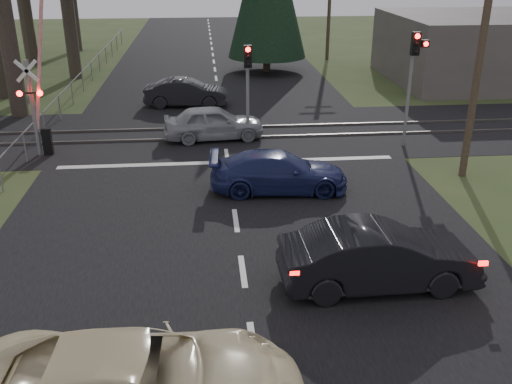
{
  "coord_description": "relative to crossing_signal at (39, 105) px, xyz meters",
  "views": [
    {
      "loc": [
        -0.84,
        -12.68,
        7.64
      ],
      "look_at": [
        0.54,
        2.13,
        1.3
      ],
      "focal_mm": 40.0,
      "sensor_mm": 36.0,
      "label": 1
    }
  ],
  "objects": [
    {
      "name": "rail_corridor",
      "position": [
        7.27,
        2.21,
        -2.05
      ],
      "size": [
        120.0,
        8.0,
        0.01
      ],
      "primitive_type": "cube",
      "color": "black",
      "rests_on": "ground"
    },
    {
      "name": "dark_car_far",
      "position": [
        5.54,
        7.31,
        -1.34
      ],
      "size": [
        4.44,
        1.84,
        1.43
      ],
      "primitive_type": "imported",
      "rotation": [
        0.0,
        0.0,
        1.49
      ],
      "color": "black",
      "rests_on": "ground"
    },
    {
      "name": "road",
      "position": [
        7.27,
        0.21,
        -2.05
      ],
      "size": [
        14.0,
        100.0,
        0.01
      ],
      "primitive_type": "cube",
      "color": "black",
      "rests_on": "ground"
    },
    {
      "name": "silver_car",
      "position": [
        6.82,
        1.47,
        -1.33
      ],
      "size": [
        4.43,
        2.11,
        1.46
      ],
      "primitive_type": "imported",
      "rotation": [
        0.0,
        0.0,
        1.66
      ],
      "color": "gray",
      "rests_on": "ground"
    },
    {
      "name": "rail_near",
      "position": [
        7.27,
        1.41,
        -2.01
      ],
      "size": [
        120.0,
        0.12,
        0.1
      ],
      "primitive_type": "cube",
      "color": "#59544C",
      "rests_on": "ground"
    },
    {
      "name": "rail_far",
      "position": [
        7.27,
        3.01,
        -2.01
      ],
      "size": [
        120.0,
        0.12,
        0.1
      ],
      "primitive_type": "cube",
      "color": "#59544C",
      "rests_on": "ground"
    },
    {
      "name": "fence_left",
      "position": [
        -0.53,
        12.71,
        -2.06
      ],
      "size": [
        0.1,
        36.0,
        1.2
      ],
      "primitive_type": null,
      "color": "slate",
      "rests_on": "ground"
    },
    {
      "name": "building_right",
      "position": [
        25.27,
        12.21,
        -0.06
      ],
      "size": [
        14.0,
        10.0,
        4.0
      ],
      "primitive_type": "cube",
      "color": "#59514C",
      "rests_on": "ground"
    },
    {
      "name": "ground",
      "position": [
        7.27,
        -9.79,
        -2.06
      ],
      "size": [
        120.0,
        120.0,
        0.0
      ],
      "primitive_type": "plane",
      "color": "#2C3D1C",
      "rests_on": "ground"
    },
    {
      "name": "utility_pole_near",
      "position": [
        15.77,
        -3.79,
        2.67
      ],
      "size": [
        1.8,
        0.26,
        9.0
      ],
      "color": "#4C3D2D",
      "rests_on": "ground"
    },
    {
      "name": "crossing_signal",
      "position": [
        0.0,
        0.0,
        0.0
      ],
      "size": [
        1.62,
        0.38,
        6.96
      ],
      "color": "slate",
      "rests_on": "ground"
    },
    {
      "name": "dark_hatchback",
      "position": [
        10.51,
        -10.73,
        -1.27
      ],
      "size": [
        4.84,
        1.81,
        1.58
      ],
      "primitive_type": "imported",
      "rotation": [
        0.0,
        0.0,
        1.6
      ],
      "color": "black",
      "rests_on": "ground"
    },
    {
      "name": "traffic_signal_right",
      "position": [
        14.82,
        -0.31,
        1.26
      ],
      "size": [
        0.68,
        0.48,
        4.7
      ],
      "color": "slate",
      "rests_on": "ground"
    },
    {
      "name": "stop_line",
      "position": [
        7.27,
        -1.59,
        -2.05
      ],
      "size": [
        13.0,
        0.35,
        0.0
      ],
      "primitive_type": "cube",
      "color": "silver",
      "rests_on": "ground"
    },
    {
      "name": "blue_sedan",
      "position": [
        8.88,
        -4.53,
        -1.38
      ],
      "size": [
        4.77,
        2.16,
        1.35
      ],
      "primitive_type": "imported",
      "rotation": [
        0.0,
        0.0,
        1.51
      ],
      "color": "navy",
      "rests_on": "ground"
    },
    {
      "name": "traffic_signal_center",
      "position": [
        8.27,
        0.89,
        0.75
      ],
      "size": [
        0.32,
        0.48,
        4.1
      ],
      "color": "slate",
      "rests_on": "ground"
    }
  ]
}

